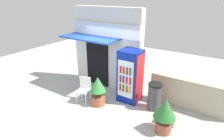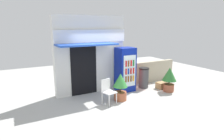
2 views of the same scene
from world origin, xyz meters
The scene contains 9 objects.
ground centered at (0.00, 0.00, 0.00)m, with size 16.00×16.00×0.00m, color #B2B2AD.
storefront_building centered at (-0.44, 1.55, 1.62)m, with size 2.98×1.24×3.17m.
drink_cooler centered at (0.95, 1.01, 0.94)m, with size 0.74×0.72×1.87m.
plastic_chair centered at (-0.38, 0.09, 0.51)m, with size 0.50×0.52×0.89m.
potted_plant_near_shop centered at (0.19, 0.15, 0.58)m, with size 0.55×0.55×1.04m.
potted_plant_curbside centered at (2.53, 0.02, 0.62)m, with size 0.60×0.60×1.05m.
trash_bin centered at (1.90, 0.95, 0.47)m, with size 0.46×0.46×0.93m.
stone_boundary_wall centered at (2.85, 1.58, 0.51)m, with size 2.62×0.22×1.03m, color #B7AD93.
cardboard_box centered at (2.53, 0.47, 0.14)m, with size 0.41×0.34×0.28m, color tan.
Camera 2 is at (-3.30, -5.73, 2.75)m, focal length 30.58 mm.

